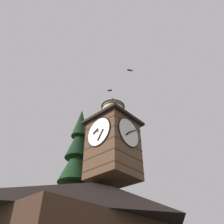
{
  "coord_description": "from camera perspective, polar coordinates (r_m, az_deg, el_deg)",
  "views": [
    {
      "loc": [
        12.76,
        11.87,
        2.18
      ],
      "look_at": [
        -0.42,
        -0.27,
        15.38
      ],
      "focal_mm": 35.73,
      "sensor_mm": 36.0,
      "label": 1
    }
  ],
  "objects": [
    {
      "name": "clock_tower",
      "position": [
        19.99,
        0.28,
        -7.61
      ],
      "size": [
        4.28,
        4.28,
        8.63
      ],
      "color": "brown",
      "rests_on": "building_main"
    },
    {
      "name": "pine_tree_behind",
      "position": [
        20.75,
        -10.04,
        -22.56
      ],
      "size": [
        5.44,
        5.44,
        17.09
      ],
      "color": "#473323",
      "rests_on": "ground_plane"
    },
    {
      "name": "flying_bird_high",
      "position": [
        23.84,
        4.61,
        10.61
      ],
      "size": [
        0.59,
        0.46,
        0.13
      ],
      "color": "black"
    },
    {
      "name": "flying_bird_low",
      "position": [
        25.45,
        -0.57,
        5.55
      ],
      "size": [
        0.41,
        0.55,
        0.15
      ],
      "color": "black"
    },
    {
      "name": "moon",
      "position": [
        49.28,
        -15.53,
        -21.02
      ],
      "size": [
        1.62,
        1.62,
        1.62
      ],
      "color": "silver"
    }
  ]
}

